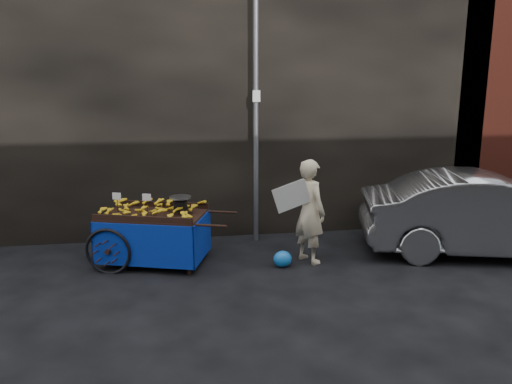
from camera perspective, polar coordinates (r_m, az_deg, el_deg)
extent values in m
plane|color=black|center=(7.24, -0.74, -8.77)|extent=(80.00, 80.00, 0.00)
cube|color=black|center=(9.27, -9.44, 11.59)|extent=(11.00, 2.00, 5.00)
cube|color=#591E14|center=(11.31, 26.33, 10.63)|extent=(3.00, 2.00, 5.00)
cylinder|color=slate|center=(8.10, -0.01, 8.09)|extent=(0.08, 0.08, 4.00)
cube|color=white|center=(8.03, 0.05, 10.91)|extent=(0.12, 0.02, 0.18)
cube|color=black|center=(7.40, -11.69, -2.67)|extent=(1.65, 1.30, 0.05)
cube|color=black|center=(7.77, -10.62, -1.42)|extent=(1.38, 0.48, 0.09)
cube|color=black|center=(7.00, -12.91, -3.07)|extent=(1.38, 0.48, 0.09)
cube|color=black|center=(6.98, -7.69, -6.55)|extent=(0.06, 0.06, 0.72)
cube|color=black|center=(7.64, -6.16, -4.81)|extent=(0.06, 0.06, 0.72)
cylinder|color=black|center=(6.79, -5.22, -3.84)|extent=(0.44, 0.17, 0.04)
cylinder|color=black|center=(7.47, -3.89, -2.30)|extent=(0.44, 0.17, 0.04)
torus|color=black|center=(7.28, -16.57, -6.54)|extent=(0.66, 0.25, 0.68)
torus|color=black|center=(8.12, -13.66, -4.37)|extent=(0.66, 0.25, 0.68)
cylinder|color=black|center=(7.70, -15.03, -5.40)|extent=(0.35, 0.98, 0.05)
cube|color=navy|center=(7.08, -12.87, -6.03)|extent=(1.41, 0.47, 0.61)
cube|color=navy|center=(7.90, -10.43, -3.96)|extent=(1.41, 0.47, 0.61)
cube|color=navy|center=(7.76, -16.66, -4.58)|extent=(0.31, 0.90, 0.61)
cube|color=navy|center=(7.27, -6.15, -5.28)|extent=(0.31, 0.90, 0.61)
cube|color=black|center=(7.27, -8.62, -1.57)|extent=(0.19, 0.17, 0.14)
cylinder|color=silver|center=(7.24, -8.65, -0.60)|extent=(0.39, 0.39, 0.03)
cube|color=white|center=(7.43, -15.64, -0.46)|extent=(0.12, 0.05, 0.10)
cube|color=white|center=(7.25, -12.39, -0.59)|extent=(0.12, 0.05, 0.10)
imported|color=beige|center=(7.34, 6.12, -2.20)|extent=(0.60, 0.67, 1.54)
cube|color=beige|center=(7.10, 4.06, -0.45)|extent=(0.59, 0.06, 0.50)
ellipsoid|color=blue|center=(7.28, 3.06, -7.65)|extent=(0.27, 0.21, 0.24)
imported|color=#A9ACB1|center=(8.44, 25.19, -2.37)|extent=(4.04, 2.25, 1.26)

